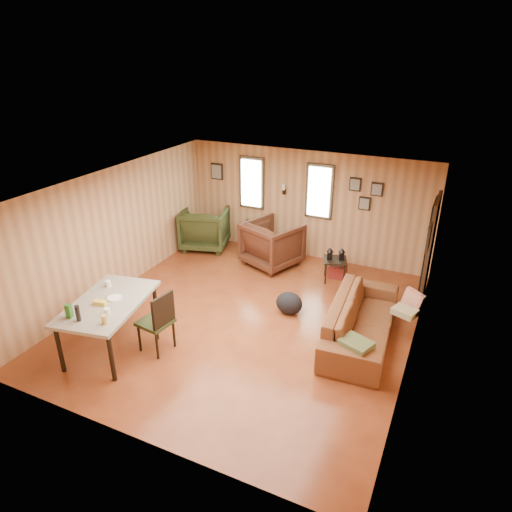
{
  "coord_description": "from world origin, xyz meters",
  "views": [
    {
      "loc": [
        3.04,
        -6.14,
        4.38
      ],
      "look_at": [
        0.0,
        0.4,
        1.05
      ],
      "focal_mm": 32.0,
      "sensor_mm": 36.0,
      "label": 1
    }
  ],
  "objects": [
    {
      "name": "backpack",
      "position": [
        0.62,
        0.48,
        0.21
      ],
      "size": [
        0.58,
        0.51,
        0.42
      ],
      "rotation": [
        0.0,
        0.0,
        -0.35
      ],
      "color": "black",
      "rests_on": "ground"
    },
    {
      "name": "room",
      "position": [
        0.17,
        0.27,
        1.21
      ],
      "size": [
        5.54,
        6.04,
        2.44
      ],
      "color": "brown",
      "rests_on": "ground"
    },
    {
      "name": "sofa_pillows",
      "position": [
        2.34,
        0.04,
        0.51
      ],
      "size": [
        1.03,
        1.86,
        0.38
      ],
      "rotation": [
        0.0,
        0.0,
        -0.37
      ],
      "color": "#48522D",
      "rests_on": "sofa"
    },
    {
      "name": "side_table",
      "position": [
        0.99,
        2.07,
        0.49
      ],
      "size": [
        0.57,
        0.57,
        0.73
      ],
      "rotation": [
        0.0,
        0.0,
        0.32
      ],
      "color": "black",
      "rests_on": "ground"
    },
    {
      "name": "dining_table",
      "position": [
        -1.54,
        -1.66,
        0.77
      ],
      "size": [
        1.28,
        1.8,
        1.08
      ],
      "rotation": [
        0.0,
        0.0,
        0.19
      ],
      "color": "gray",
      "rests_on": "ground"
    },
    {
      "name": "sofa",
      "position": [
        1.95,
        0.24,
        0.47
      ],
      "size": [
        0.85,
        2.43,
        0.93
      ],
      "primitive_type": "imported",
      "rotation": [
        0.0,
        0.0,
        1.63
      ],
      "color": "brown",
      "rests_on": "ground"
    },
    {
      "name": "recliner_brown",
      "position": [
        -0.46,
        2.21,
        0.54
      ],
      "size": [
        1.34,
        1.31,
        1.08
      ],
      "primitive_type": "imported",
      "rotation": [
        0.0,
        0.0,
        2.76
      ],
      "color": "#442214",
      "rests_on": "ground"
    },
    {
      "name": "dining_chair",
      "position": [
        -0.81,
        -1.39,
        0.58
      ],
      "size": [
        0.53,
        0.53,
        1.03
      ],
      "rotation": [
        0.0,
        0.0,
        -0.14
      ],
      "color": "#2A3317",
      "rests_on": "ground"
    },
    {
      "name": "end_table",
      "position": [
        -1.3,
        2.95,
        0.37
      ],
      "size": [
        0.58,
        0.54,
        0.66
      ],
      "rotation": [
        0.0,
        0.0,
        -0.15
      ],
      "color": "black",
      "rests_on": "ground"
    },
    {
      "name": "recliner_green",
      "position": [
        -2.26,
        2.42,
        0.53
      ],
      "size": [
        1.26,
        1.21,
        1.05
      ],
      "primitive_type": "imported",
      "rotation": [
        0.0,
        0.0,
        -2.85
      ],
      "color": "#2A3317",
      "rests_on": "ground"
    },
    {
      "name": "cooler",
      "position": [
        1.01,
        2.23,
        0.13
      ],
      "size": [
        0.39,
        0.29,
        0.27
      ],
      "rotation": [
        0.0,
        0.0,
        0.07
      ],
      "color": "maroon",
      "rests_on": "ground"
    }
  ]
}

